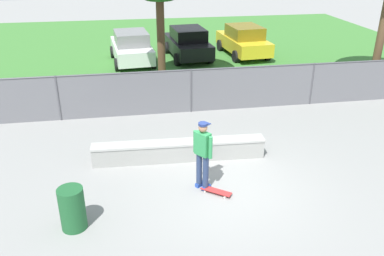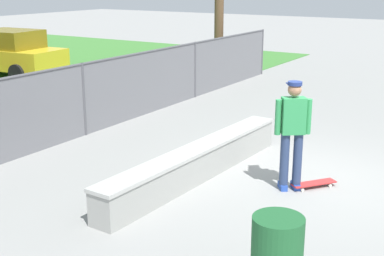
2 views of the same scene
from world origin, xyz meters
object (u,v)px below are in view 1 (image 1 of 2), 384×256
Objects in this scene: car_white at (132,47)px; car_black at (188,43)px; trash_bin at (72,209)px; skateboarder at (203,153)px; skateboard at (216,191)px; car_yellow at (243,41)px; concrete_ledge at (179,150)px.

car_white is 1.00× the size of car_black.
car_black is 14.58m from trash_bin.
skateboarder reaches higher than car_black.
skateboard is 0.76× the size of trash_bin.
trash_bin is (-1.74, -13.31, -0.34)m from car_white.
skateboard is 12.68m from car_white.
car_yellow reaches higher than trash_bin.
car_yellow is 15.94m from trash_bin.
car_black is (3.02, 0.46, 0.00)m from car_white.
car_white is (-0.98, 10.65, 0.54)m from concrete_ledge.
skateboarder is 12.80m from car_black.
concrete_ledge is 10.71m from car_white.
concrete_ledge is 3.81m from trash_bin.
car_black reaches higher than concrete_ledge.
car_yellow is 4.35× the size of trash_bin.
car_yellow is at bearing 1.44° from car_black.
concrete_ledge is 11.31m from car_black.
car_black is at bearing 79.62° from concrete_ledge.
car_white reaches higher than trash_bin.
concrete_ledge is at bearing 109.45° from skateboard.
concrete_ledge is at bearing -100.38° from car_black.
skateboard is 13.10m from car_black.
car_white is (-1.36, 12.23, -0.19)m from skateboarder.
skateboarder is 0.42× the size of car_white.
car_white is 4.35× the size of trash_bin.
car_black is (1.66, 12.69, -0.19)m from skateboarder.
car_yellow is at bearing 60.36° from trash_bin.
skateboard is at bearing -47.10° from skateboarder.
car_yellow is (4.78, 12.77, -0.19)m from skateboarder.
concrete_ledge is 12.33m from car_yellow.
skateboard is at bearing -108.93° from car_yellow.
concrete_ledge is at bearing 44.38° from trash_bin.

